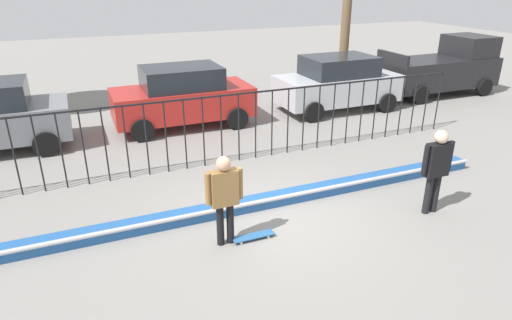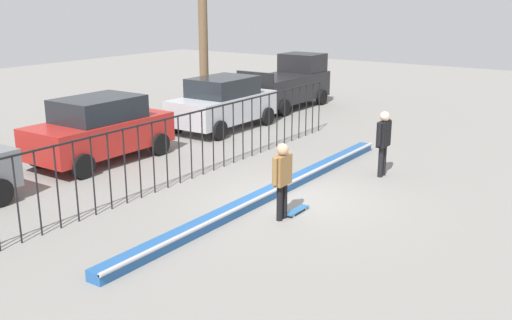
# 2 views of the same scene
# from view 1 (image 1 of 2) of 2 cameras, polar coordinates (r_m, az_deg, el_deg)

# --- Properties ---
(ground_plane) EXTENTS (60.00, 60.00, 0.00)m
(ground_plane) POSITION_cam_1_polar(r_m,az_deg,el_deg) (9.03, 1.92, -7.45)
(ground_plane) COLOR gray
(bowl_coping_ledge) EXTENTS (11.00, 0.40, 0.27)m
(bowl_coping_ledge) POSITION_cam_1_polar(r_m,az_deg,el_deg) (9.38, 0.64, -5.36)
(bowl_coping_ledge) COLOR #235699
(bowl_coping_ledge) RESTS_ON ground
(perimeter_fence) EXTENTS (14.04, 0.04, 1.80)m
(perimeter_fence) POSITION_cam_1_polar(r_m,az_deg,el_deg) (11.19, -4.49, 4.85)
(perimeter_fence) COLOR black
(perimeter_fence) RESTS_ON ground
(skateboarder) EXTENTS (0.69, 0.26, 1.70)m
(skateboarder) POSITION_cam_1_polar(r_m,az_deg,el_deg) (7.78, -4.08, -4.22)
(skateboarder) COLOR black
(skateboarder) RESTS_ON ground
(skateboard) EXTENTS (0.80, 0.20, 0.07)m
(skateboard) POSITION_cam_1_polar(r_m,az_deg,el_deg) (8.35, -0.35, -9.72)
(skateboard) COLOR #26598C
(skateboard) RESTS_ON ground
(camera_operator) EXTENTS (0.72, 0.27, 1.78)m
(camera_operator) POSITION_cam_1_polar(r_m,az_deg,el_deg) (9.47, 22.11, -0.51)
(camera_operator) COLOR black
(camera_operator) RESTS_ON ground
(parked_car_red) EXTENTS (4.30, 2.12, 1.90)m
(parked_car_red) POSITION_cam_1_polar(r_m,az_deg,el_deg) (14.29, -9.38, 8.05)
(parked_car_red) COLOR #B2231E
(parked_car_red) RESTS_ON ground
(parked_car_silver) EXTENTS (4.30, 2.12, 1.90)m
(parked_car_silver) POSITION_cam_1_polar(r_m,az_deg,el_deg) (16.13, 10.40, 9.68)
(parked_car_silver) COLOR #B7BABF
(parked_car_silver) RESTS_ON ground
(pickup_truck) EXTENTS (4.70, 2.12, 2.24)m
(pickup_truck) POSITION_cam_1_polar(r_m,az_deg,el_deg) (19.58, 22.76, 10.80)
(pickup_truck) COLOR black
(pickup_truck) RESTS_ON ground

